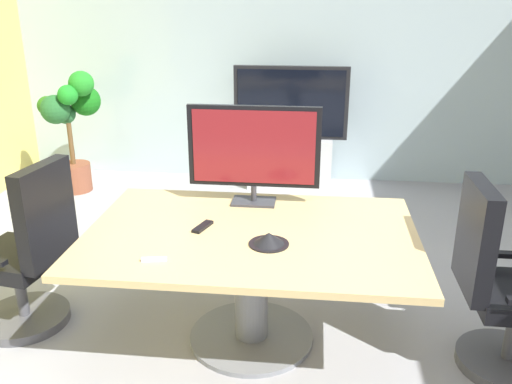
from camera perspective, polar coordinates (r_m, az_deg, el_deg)
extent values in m
plane|color=#99999E|center=(3.48, 1.40, -15.01)|extent=(7.36, 7.36, 0.00)
cube|color=#9EB2B7|center=(6.04, 4.28, 15.32)|extent=(6.26, 0.10, 3.00)
cube|color=tan|center=(3.12, -0.51, -4.52)|extent=(1.89, 1.26, 0.04)
cylinder|color=slate|center=(3.29, -0.49, -10.27)|extent=(0.20, 0.20, 0.69)
cylinder|color=slate|center=(3.46, -0.47, -14.94)|extent=(0.76, 0.76, 0.03)
cylinder|color=#4C4C51|center=(3.90, -23.14, -12.09)|extent=(0.56, 0.56, 0.06)
cylinder|color=#4C4C51|center=(3.80, -23.57, -9.39)|extent=(0.07, 0.07, 0.36)
cube|color=black|center=(3.70, -24.05, -6.41)|extent=(0.55, 0.55, 0.10)
cube|color=black|center=(3.41, -21.29, -2.16)|extent=(0.16, 0.46, 0.60)
cube|color=black|center=(3.82, -21.68, -3.24)|extent=(0.28, 0.09, 0.03)
cylinder|color=#4C4C51|center=(3.54, 24.88, -15.89)|extent=(0.56, 0.56, 0.06)
cylinder|color=#4C4C51|center=(3.43, 25.40, -13.02)|extent=(0.07, 0.07, 0.36)
cube|color=black|center=(3.10, 22.18, -4.56)|extent=(0.09, 0.46, 0.60)
cube|color=black|center=(3.48, 24.66, -6.00)|extent=(0.28, 0.05, 0.03)
cube|color=#333338|center=(3.52, -0.23, -1.01)|extent=(0.28, 0.18, 0.02)
cylinder|color=#333338|center=(3.50, -0.23, -0.13)|extent=(0.04, 0.04, 0.10)
cube|color=black|center=(3.42, -0.22, 4.82)|extent=(0.84, 0.04, 0.52)
cube|color=maroon|center=(3.40, -0.26, 4.73)|extent=(0.77, 0.01, 0.47)
cube|color=#B7BABC|center=(5.93, 3.56, 3.18)|extent=(0.90, 0.36, 0.55)
cube|color=black|center=(5.75, 3.69, 9.37)|extent=(1.20, 0.06, 0.76)
cube|color=black|center=(5.72, 3.68, 9.31)|extent=(1.12, 0.01, 0.69)
cylinder|color=brown|center=(6.13, -18.53, 1.50)|extent=(0.34, 0.34, 0.30)
cylinder|color=brown|center=(6.03, -18.92, 4.83)|extent=(0.05, 0.05, 0.44)
sphere|color=#208121|center=(5.81, -17.95, 10.81)|extent=(0.25, 0.25, 0.25)
sphere|color=#156415|center=(6.04, -17.52, 9.15)|extent=(0.31, 0.31, 0.31)
sphere|color=#296334|center=(6.08, -19.45, 7.78)|extent=(0.21, 0.21, 0.21)
sphere|color=#255D16|center=(6.03, -21.15, 8.47)|extent=(0.20, 0.20, 0.20)
sphere|color=#215929|center=(5.89, -20.41, 8.16)|extent=(0.29, 0.29, 0.29)
sphere|color=#1B8321|center=(5.75, -19.23, 9.63)|extent=(0.20, 0.20, 0.20)
cone|color=black|center=(2.94, 1.37, -4.94)|extent=(0.19, 0.19, 0.07)
cylinder|color=black|center=(2.95, 1.36, -5.48)|extent=(0.22, 0.22, 0.01)
cube|color=black|center=(3.16, -5.64, -3.65)|extent=(0.10, 0.18, 0.02)
cube|color=silver|center=(2.82, -10.70, -6.99)|extent=(0.13, 0.04, 0.02)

